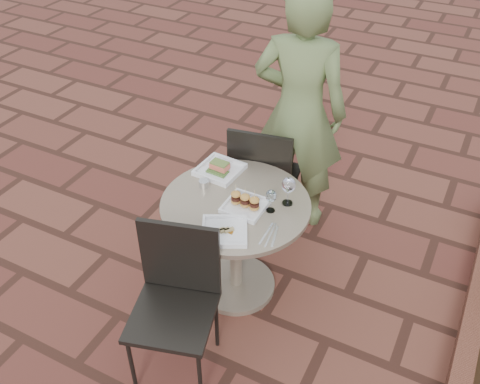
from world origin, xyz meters
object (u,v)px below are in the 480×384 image
at_px(plate_sliders, 245,203).
at_px(plate_tuna, 224,231).
at_px(chair_near, 176,290).
at_px(diner, 299,112).
at_px(cafe_table, 236,233).
at_px(chair_far, 263,173).
at_px(plate_salmon, 220,169).

height_order(plate_sliders, plate_tuna, plate_sliders).
relative_size(chair_near, diner, 0.51).
relative_size(cafe_table, plate_sliders, 3.83).
relative_size(cafe_table, chair_near, 0.97).
height_order(cafe_table, chair_far, chair_far).
distance_m(cafe_table, plate_salmon, 0.43).
distance_m(chair_near, plate_tuna, 0.41).
bearing_deg(diner, chair_near, 78.53).
xyz_separation_m(cafe_table, plate_tuna, (0.07, -0.27, 0.26)).
bearing_deg(cafe_table, plate_sliders, -13.68).
height_order(cafe_table, plate_salmon, plate_salmon).
distance_m(chair_near, plate_sliders, 0.64).
bearing_deg(plate_tuna, cafe_table, 104.48).
bearing_deg(plate_sliders, chair_far, 104.83).
bearing_deg(plate_tuna, diner, 91.64).
xyz_separation_m(cafe_table, chair_near, (-0.04, -0.61, 0.07)).
xyz_separation_m(chair_far, plate_salmon, (-0.15, -0.34, 0.20)).
relative_size(diner, plate_sliders, 7.71).
height_order(cafe_table, chair_near, chair_near).
bearing_deg(plate_sliders, diner, 92.29).
distance_m(cafe_table, chair_far, 0.58).
height_order(diner, plate_salmon, diner).
xyz_separation_m(plate_salmon, plate_sliders, (0.31, -0.25, 0.01)).
distance_m(chair_far, plate_tuna, 0.87).
distance_m(chair_near, plate_salmon, 0.89).
distance_m(chair_far, diner, 0.49).
height_order(chair_far, plate_tuna, chair_far).
xyz_separation_m(chair_far, plate_tuna, (0.15, -0.84, 0.20)).
bearing_deg(cafe_table, plate_salmon, 135.30).
relative_size(chair_far, plate_tuna, 2.76).
bearing_deg(diner, plate_sliders, 83.74).
relative_size(chair_far, plate_sliders, 3.96).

